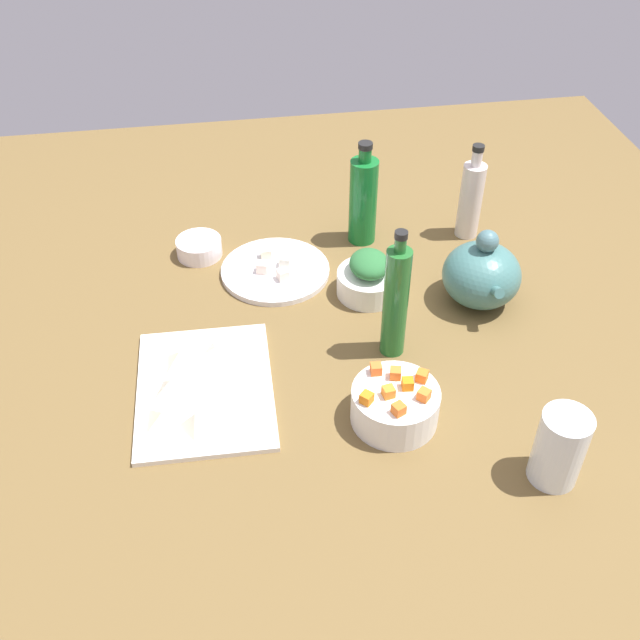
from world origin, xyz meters
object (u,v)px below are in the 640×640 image
drinking_glass_0 (560,448)px  plate_tofu (275,271)px  bottle_1 (363,199)px  bowl_greens (368,283)px  bottle_0 (396,301)px  bottle_2 (471,198)px  teapot (482,274)px  bowl_small_side (199,247)px  bowl_carrots (395,405)px  cutting_board (205,389)px

drinking_glass_0 → plate_tofu: bearing=-148.1°
bottle_1 → bowl_greens: bearing=-7.7°
bottle_0 → bottle_2: (-34.48, 25.05, -2.42)cm
teapot → bottle_1: size_ratio=0.73×
bowl_small_side → bottle_0: bearing=43.5°
bowl_greens → drinking_glass_0: drinking_glass_0 is taller
plate_tofu → teapot: (15.20, 38.66, 5.82)cm
teapot → bowl_carrots: bearing=-40.2°
plate_tofu → bowl_small_side: bearing=-120.5°
bottle_1 → teapot: bearing=36.8°
bowl_carrots → bottle_0: (-16.62, 3.55, 8.25)cm
bowl_greens → bottle_1: 20.64cm
bottle_1 → bowl_carrots: bearing=-5.7°
bowl_small_side → plate_tofu: bearing=59.5°
teapot → bottle_2: bearing=168.0°
bottle_0 → bottle_1: bottle_0 is taller
bowl_greens → teapot: size_ratio=0.74×
bowl_carrots → bottle_1: 53.41cm
bottle_0 → bottle_1: (-36.10, 1.70, -1.43)cm
bowl_greens → bowl_carrots: bowl_carrots is taller
cutting_board → drinking_glass_0: size_ratio=2.33×
teapot → bottle_1: bottle_1 is taller
bowl_small_side → bottle_1: (-0.47, 35.46, 8.15)cm
bowl_greens → teapot: 22.14cm
bottle_0 → drinking_glass_0: size_ratio=1.98×
teapot → drinking_glass_0: 43.27cm
plate_tofu → teapot: 41.95cm
drinking_glass_0 → bowl_carrots: bearing=-125.4°
bowl_carrots → drinking_glass_0: bearing=54.6°
plate_tofu → bottle_2: (-7.86, 43.54, 8.47)cm
bowl_carrots → drinking_glass_0: (15.16, 21.34, 3.29)cm
teapot → bottle_0: bottle_0 is taller
plate_tofu → bottle_1: (-9.47, 20.19, 9.46)cm
bowl_small_side → bottle_1: size_ratio=0.41×
plate_tofu → bottle_2: 45.05cm
plate_tofu → bottle_1: 24.22cm
cutting_board → bottle_2: bottle_2 is taller
cutting_board → bowl_small_side: bearing=179.2°
bottle_2 → cutting_board: bearing=-56.2°
cutting_board → teapot: teapot is taller
bowl_carrots → teapot: (-28.04, 23.72, 3.18)cm
bowl_carrots → bowl_small_side: (-52.25, -30.21, -1.33)cm
bowl_greens → plate_tofu: bearing=-118.5°
bottle_0 → drinking_glass_0: bearing=29.2°
bottle_1 → drinking_glass_0: size_ratio=1.78×
plate_tofu → drinking_glass_0: (58.40, 36.28, 5.93)cm
bowl_carrots → bowl_small_side: 60.37cm
plate_tofu → bowl_greens: bowl_greens is taller
bottle_1 → cutting_board: bearing=-41.1°
bowl_greens → teapot: teapot is taller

